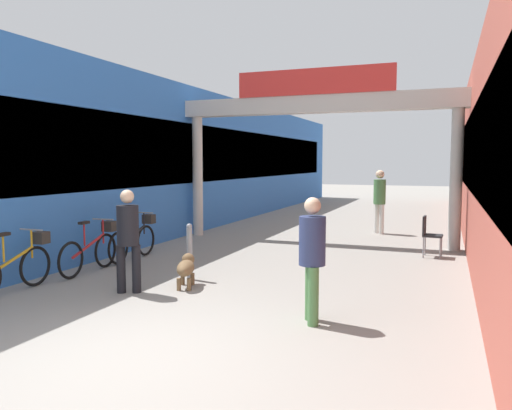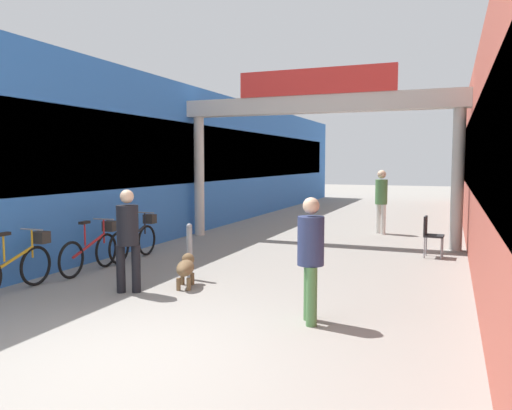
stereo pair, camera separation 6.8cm
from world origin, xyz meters
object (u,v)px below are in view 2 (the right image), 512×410
(dog_on_leash, at_px, (186,267))
(bicycle_orange_nearest, at_px, (16,264))
(bicycle_red_second, at_px, (93,248))
(pedestrian_companion, at_px, (311,252))
(cafe_chair_black_nearer, at_px, (430,232))
(pedestrian_with_dog, at_px, (128,234))
(bollard_post_metal, at_px, (190,251))
(bicycle_black_third, at_px, (136,238))
(pedestrian_carrying_crate, at_px, (381,197))

(dog_on_leash, bearing_deg, bicycle_orange_nearest, -152.20)
(bicycle_orange_nearest, xyz_separation_m, bicycle_red_second, (0.16, 1.63, 0.00))
(bicycle_orange_nearest, bearing_deg, pedestrian_companion, 2.35)
(cafe_chair_black_nearer, bearing_deg, pedestrian_with_dog, -131.77)
(dog_on_leash, xyz_separation_m, bollard_post_metal, (-0.19, 0.48, 0.18))
(bollard_post_metal, bearing_deg, dog_on_leash, -67.87)
(dog_on_leash, bearing_deg, bicycle_red_second, 170.09)
(dog_on_leash, height_order, bollard_post_metal, bollard_post_metal)
(pedestrian_with_dog, relative_size, dog_on_leash, 2.19)
(pedestrian_companion, relative_size, bicycle_black_third, 0.96)
(pedestrian_carrying_crate, distance_m, bicycle_black_third, 7.18)
(bicycle_red_second, xyz_separation_m, bollard_post_metal, (2.01, 0.09, 0.07))
(bollard_post_metal, relative_size, cafe_chair_black_nearer, 1.12)
(bicycle_orange_nearest, distance_m, bollard_post_metal, 2.77)
(pedestrian_companion, bearing_deg, pedestrian_with_dog, 172.56)
(bicycle_red_second, xyz_separation_m, bicycle_black_third, (0.03, 1.35, 0.00))
(pedestrian_companion, bearing_deg, dog_on_leash, 156.40)
(bollard_post_metal, bearing_deg, bicycle_red_second, -177.41)
(bicycle_black_third, xyz_separation_m, cafe_chair_black_nearer, (5.83, 2.45, 0.10))
(bicycle_black_third, height_order, bollard_post_metal, bollard_post_metal)
(pedestrian_carrying_crate, relative_size, bicycle_orange_nearest, 1.08)
(bicycle_red_second, distance_m, bicycle_black_third, 1.35)
(pedestrian_with_dog, height_order, bicycle_red_second, pedestrian_with_dog)
(pedestrian_carrying_crate, height_order, bollard_post_metal, pedestrian_carrying_crate)
(bicycle_red_second, relative_size, cafe_chair_black_nearer, 1.90)
(pedestrian_companion, height_order, bicycle_orange_nearest, pedestrian_companion)
(bicycle_orange_nearest, bearing_deg, bollard_post_metal, 38.43)
(dog_on_leash, height_order, bicycle_black_third, bicycle_black_third)
(pedestrian_carrying_crate, distance_m, cafe_chair_black_nearer, 3.56)
(bicycle_red_second, bearing_deg, dog_on_leash, -9.91)
(bicycle_red_second, relative_size, bollard_post_metal, 1.70)
(dog_on_leash, relative_size, bicycle_orange_nearest, 0.44)
(bicycle_orange_nearest, bearing_deg, pedestrian_carrying_crate, 62.18)
(pedestrian_companion, bearing_deg, bollard_post_metal, 149.57)
(pedestrian_carrying_crate, height_order, bicycle_black_third, pedestrian_carrying_crate)
(cafe_chair_black_nearer, bearing_deg, bicycle_orange_nearest, -137.93)
(pedestrian_carrying_crate, height_order, bicycle_orange_nearest, pedestrian_carrying_crate)
(cafe_chair_black_nearer, bearing_deg, dog_on_leash, -131.12)
(pedestrian_carrying_crate, xyz_separation_m, bicycle_red_second, (-4.39, -7.01, -0.62))
(dog_on_leash, distance_m, bicycle_black_third, 2.78)
(pedestrian_carrying_crate, xyz_separation_m, dog_on_leash, (-2.19, -7.39, -0.73))
(bicycle_red_second, height_order, bicycle_black_third, same)
(pedestrian_with_dog, bearing_deg, pedestrian_companion, -7.44)
(pedestrian_carrying_crate, height_order, dog_on_leash, pedestrian_carrying_crate)
(bicycle_black_third, height_order, cafe_chair_black_nearer, bicycle_black_third)
(bicycle_black_third, bearing_deg, dog_on_leash, -38.51)
(bicycle_black_third, bearing_deg, bollard_post_metal, -32.34)
(dog_on_leash, bearing_deg, bollard_post_metal, 112.13)
(pedestrian_with_dog, height_order, pedestrian_companion, pedestrian_with_dog)
(pedestrian_carrying_crate, bearing_deg, cafe_chair_black_nearer, -65.55)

